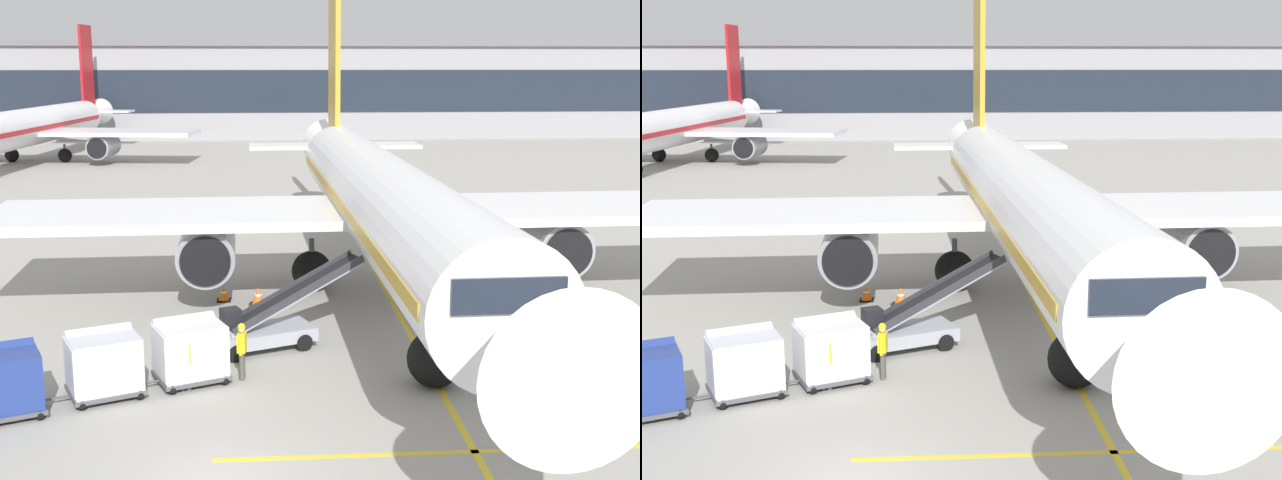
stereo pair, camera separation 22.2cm
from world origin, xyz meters
The scene contains 15 objects.
parked_airplane centered at (5.89, 15.19, 3.85)m, with size 30.74×40.01×13.89m.
belt_loader centered at (1.34, 8.96, 0.85)m, with size 5.42×3.18×2.92m.
baggage_cart_lead centered at (-1.02, 6.15, 1.00)m, with size 2.81×2.25×1.91m.
baggage_cart_second centered at (-3.35, 5.22, 1.00)m, with size 2.81×2.25×1.91m.
baggage_cart_third centered at (-5.81, 4.05, 1.00)m, with size 2.81×2.25×1.91m.
ground_crew_by_loader centered at (-1.10, 5.44, 1.00)m, with size 0.57×0.28×1.74m.
ground_crew_by_carts centered at (0.52, 6.23, 1.00)m, with size 0.31×0.56×1.74m.
ground_crew_marshaller centered at (-1.50, 6.15, 1.00)m, with size 0.51×0.40×1.74m.
safety_cone_engine_keepout centered at (-0.38, 14.63, 0.30)m, with size 0.55×0.55×0.63m.
safety_cone_wingtip centered at (0.24, 10.38, 0.32)m, with size 0.59×0.59×0.67m.
safety_cone_nose_mark centered at (0.98, 13.95, 0.35)m, with size 0.63×0.63×0.71m.
apron_guidance_line_lead_in centered at (6.26, 14.48, 0.00)m, with size 0.20×110.00×0.01m.
apron_guidance_line_stop_bar centered at (5.90, 1.05, 0.00)m, with size 12.00×0.20×0.01m.
terminal_building centered at (-1.03, 92.02, 5.87)m, with size 145.78×16.59×11.84m.
distant_airplane centered at (-19.93, 62.14, 3.35)m, with size 30.89×39.49×13.27m.
Camera 2 is at (1.37, -17.32, 9.29)m, focal length 46.62 mm.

